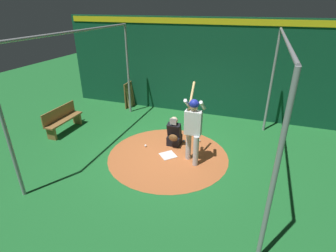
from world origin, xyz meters
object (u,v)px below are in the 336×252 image
object	(u,v)px
catcher	(174,134)
baseball_0	(184,141)
bat_rack	(131,95)
bench	(63,119)
batter	(193,125)
baseball_1	(146,146)
home_plate	(168,155)
baseball_2	(199,141)

from	to	relation	value
catcher	baseball_0	distance (m)	0.49
bat_rack	bench	size ratio (longest dim) A/B	0.68
batter	baseball_1	bearing A→B (deg)	-101.49
home_plate	bench	size ratio (longest dim) A/B	0.27
bat_rack	baseball_0	size ratio (longest dim) A/B	14.20
batter	baseball_2	size ratio (longest dim) A/B	29.26
catcher	bat_rack	xyz separation A→B (m)	(-2.68, -2.84, 0.12)
catcher	bat_rack	size ratio (longest dim) A/B	0.91
batter	baseball_0	distance (m)	1.55
baseball_0	home_plate	bearing A→B (deg)	-13.07
baseball_0	bat_rack	bearing A→B (deg)	-127.98
baseball_2	bench	bearing A→B (deg)	-80.35
baseball_2	catcher	bearing A→B (deg)	-56.86
catcher	baseball_1	distance (m)	0.95
bat_rack	baseball_0	bearing A→B (deg)	52.02
catcher	baseball_2	world-z (taller)	catcher
batter	baseball_0	bearing A→B (deg)	-153.17
home_plate	bench	distance (m)	3.96
baseball_2	batter	bearing A→B (deg)	2.59
catcher	bat_rack	distance (m)	3.90
baseball_0	batter	bearing A→B (deg)	26.83
home_plate	baseball_1	xyz separation A→B (m)	(-0.25, -0.82, 0.03)
batter	baseball_2	distance (m)	1.60
batter	baseball_0	xyz separation A→B (m)	(-1.00, -0.50, -1.08)
bat_rack	baseball_1	size ratio (longest dim) A/B	14.20
catcher	bench	distance (m)	3.90
home_plate	baseball_2	bearing A→B (deg)	149.21
bat_rack	batter	bearing A→B (deg)	46.50
home_plate	bat_rack	distance (m)	4.43
batter	baseball_1	size ratio (longest dim) A/B	29.26
batter	catcher	xyz separation A→B (m)	(-0.73, -0.75, -0.75)
catcher	baseball_2	distance (m)	0.90
home_plate	batter	xyz separation A→B (m)	(0.07, 0.72, 1.11)
bat_rack	bench	world-z (taller)	bat_rack
baseball_0	baseball_1	distance (m)	1.24
batter	bench	size ratio (longest dim) A/B	1.41
baseball_0	baseball_2	distance (m)	0.49
baseball_2	baseball_0	bearing A→B (deg)	-67.36
home_plate	batter	size ratio (longest dim) A/B	0.19
baseball_0	baseball_1	world-z (taller)	same
bat_rack	catcher	bearing A→B (deg)	46.68
batter	bat_rack	distance (m)	4.99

